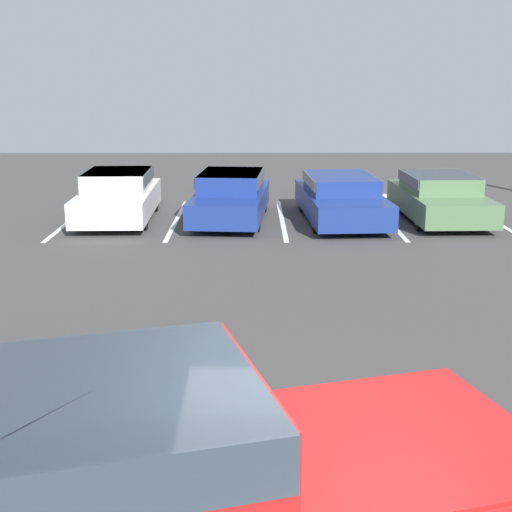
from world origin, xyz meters
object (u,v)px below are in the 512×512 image
at_px(parked_sedan_b, 231,195).
at_px(parked_sedan_a, 118,194).
at_px(parked_sedan_d, 439,196).
at_px(wheel_stop_curb, 403,197).
at_px(parked_sedan_c, 341,197).
at_px(pickup_truck, 154,511).

bearing_deg(parked_sedan_b, parked_sedan_a, -86.30).
bearing_deg(parked_sedan_a, parked_sedan_d, 88.52).
bearing_deg(parked_sedan_d, parked_sedan_b, -91.02).
relative_size(parked_sedan_a, wheel_stop_curb, 2.61).
xyz_separation_m(parked_sedan_a, parked_sedan_d, (8.36, -0.02, -0.04)).
xyz_separation_m(parked_sedan_d, wheel_stop_curb, (-0.26, 3.22, -0.57)).
bearing_deg(parked_sedan_c, parked_sedan_b, -94.89).
xyz_separation_m(pickup_truck, parked_sedan_b, (0.10, 14.13, -0.25)).
bearing_deg(wheel_stop_curb, parked_sedan_d, -85.46).
bearing_deg(parked_sedan_c, parked_sedan_d, 89.46).
height_order(parked_sedan_c, parked_sedan_d, parked_sedan_d).
bearing_deg(parked_sedan_a, pickup_truck, 9.93).
height_order(pickup_truck, parked_sedan_b, pickup_truck).
xyz_separation_m(pickup_truck, parked_sedan_a, (-2.83, 14.18, -0.24)).
bearing_deg(pickup_truck, wheel_stop_curb, 57.25).
xyz_separation_m(parked_sedan_a, parked_sedan_c, (5.78, -0.14, -0.05)).
bearing_deg(parked_sedan_c, pickup_truck, -15.08).
relative_size(pickup_truck, parked_sedan_d, 1.36).
height_order(parked_sedan_b, parked_sedan_d, parked_sedan_b).
relative_size(parked_sedan_b, wheel_stop_curb, 2.75).
distance_m(parked_sedan_a, parked_sedan_d, 8.36).
xyz_separation_m(parked_sedan_b, parked_sedan_d, (5.43, 0.04, -0.03)).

